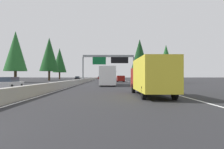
{
  "coord_description": "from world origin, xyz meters",
  "views": [
    {
      "loc": [
        -5.22,
        -5.65,
        1.6
      ],
      "look_at": [
        66.33,
        -7.15,
        2.09
      ],
      "focal_mm": 34.25,
      "sensor_mm": 36.0,
      "label": 1
    }
  ],
  "objects_px": {
    "sign_gantry_overhead": "(109,61)",
    "conifer_right_near": "(166,60)",
    "conifer_right_mid": "(140,55)",
    "oncoming_far": "(78,78)",
    "conifer_left_far": "(60,60)",
    "box_truck_near_center": "(151,76)",
    "sedan_far_left": "(100,78)",
    "conifer_left_near": "(15,51)",
    "oncoming_near": "(10,83)",
    "pickup_near_right": "(106,78)",
    "minivan_far_right": "(121,78)",
    "conifer_left_mid": "(49,54)",
    "bus_mid_right": "(107,75)",
    "conifer_right_far": "(148,66)"
  },
  "relations": [
    {
      "from": "conifer_left_far",
      "to": "oncoming_far",
      "type": "bearing_deg",
      "value": -150.27
    },
    {
      "from": "bus_mid_right",
      "to": "oncoming_near",
      "type": "distance_m",
      "value": 16.16
    },
    {
      "from": "oncoming_near",
      "to": "sign_gantry_overhead",
      "type": "bearing_deg",
      "value": 154.02
    },
    {
      "from": "oncoming_near",
      "to": "conifer_right_mid",
      "type": "relative_size",
      "value": 0.3
    },
    {
      "from": "conifer_left_near",
      "to": "minivan_far_right",
      "type": "bearing_deg",
      "value": -82.53
    },
    {
      "from": "pickup_near_right",
      "to": "conifer_right_mid",
      "type": "bearing_deg",
      "value": -116.74
    },
    {
      "from": "minivan_far_right",
      "to": "conifer_left_mid",
      "type": "height_order",
      "value": "conifer_left_mid"
    },
    {
      "from": "sedan_far_left",
      "to": "conifer_right_near",
      "type": "height_order",
      "value": "conifer_right_near"
    },
    {
      "from": "conifer_right_near",
      "to": "conifer_left_far",
      "type": "xyz_separation_m",
      "value": [
        59.32,
        37.05,
        4.22
      ]
    },
    {
      "from": "sedan_far_left",
      "to": "pickup_near_right",
      "type": "bearing_deg",
      "value": -172.57
    },
    {
      "from": "box_truck_near_center",
      "to": "conifer_left_mid",
      "type": "xyz_separation_m",
      "value": [
        57.24,
        23.73,
        7.49
      ]
    },
    {
      "from": "oncoming_far",
      "to": "conifer_right_mid",
      "type": "xyz_separation_m",
      "value": [
        -11.18,
        -23.37,
        8.19
      ]
    },
    {
      "from": "conifer_right_near",
      "to": "box_truck_near_center",
      "type": "bearing_deg",
      "value": 162.49
    },
    {
      "from": "conifer_right_near",
      "to": "conifer_left_mid",
      "type": "relative_size",
      "value": 0.57
    },
    {
      "from": "sedan_far_left",
      "to": "oncoming_near",
      "type": "bearing_deg",
      "value": 174.36
    },
    {
      "from": "box_truck_near_center",
      "to": "conifer_right_mid",
      "type": "height_order",
      "value": "conifer_right_mid"
    },
    {
      "from": "oncoming_near",
      "to": "conifer_left_far",
      "type": "relative_size",
      "value": 0.28
    },
    {
      "from": "minivan_far_right",
      "to": "oncoming_near",
      "type": "bearing_deg",
      "value": 153.76
    },
    {
      "from": "conifer_left_far",
      "to": "pickup_near_right",
      "type": "bearing_deg",
      "value": -137.98
    },
    {
      "from": "box_truck_near_center",
      "to": "conifer_left_far",
      "type": "xyz_separation_m",
      "value": [
        89.79,
        27.44,
        7.83
      ]
    },
    {
      "from": "sign_gantry_overhead",
      "to": "conifer_right_near",
      "type": "distance_m",
      "value": 13.38
    },
    {
      "from": "bus_mid_right",
      "to": "pickup_near_right",
      "type": "bearing_deg",
      "value": 0.57
    },
    {
      "from": "pickup_near_right",
      "to": "minivan_far_right",
      "type": "height_order",
      "value": "pickup_near_right"
    },
    {
      "from": "conifer_left_near",
      "to": "oncoming_near",
      "type": "bearing_deg",
      "value": -158.06
    },
    {
      "from": "sign_gantry_overhead",
      "to": "conifer_right_mid",
      "type": "xyz_separation_m",
      "value": [
        23.22,
        -10.94,
        3.55
      ]
    },
    {
      "from": "conifer_right_mid",
      "to": "oncoming_near",
      "type": "bearing_deg",
      "value": 154.38
    },
    {
      "from": "conifer_right_near",
      "to": "oncoming_near",
      "type": "bearing_deg",
      "value": 130.25
    },
    {
      "from": "oncoming_far",
      "to": "conifer_left_far",
      "type": "height_order",
      "value": "conifer_left_far"
    },
    {
      "from": "minivan_far_right",
      "to": "conifer_left_near",
      "type": "bearing_deg",
      "value": 97.47
    },
    {
      "from": "sedan_far_left",
      "to": "minivan_far_right",
      "type": "relative_size",
      "value": 0.88
    },
    {
      "from": "oncoming_far",
      "to": "sedan_far_left",
      "type": "bearing_deg",
      "value": 159.36
    },
    {
      "from": "bus_mid_right",
      "to": "conifer_left_far",
      "type": "height_order",
      "value": "conifer_left_far"
    },
    {
      "from": "minivan_far_right",
      "to": "oncoming_near",
      "type": "xyz_separation_m",
      "value": [
        -31.46,
        15.51,
        -0.27
      ]
    },
    {
      "from": "sign_gantry_overhead",
      "to": "conifer_right_near",
      "type": "height_order",
      "value": "conifer_right_near"
    },
    {
      "from": "box_truck_near_center",
      "to": "conifer_left_near",
      "type": "bearing_deg",
      "value": 35.72
    },
    {
      "from": "sign_gantry_overhead",
      "to": "conifer_left_mid",
      "type": "bearing_deg",
      "value": 42.28
    },
    {
      "from": "bus_mid_right",
      "to": "conifer_left_near",
      "type": "height_order",
      "value": "conifer_left_near"
    },
    {
      "from": "sign_gantry_overhead",
      "to": "minivan_far_right",
      "type": "relative_size",
      "value": 2.54
    },
    {
      "from": "conifer_right_far",
      "to": "conifer_right_mid",
      "type": "bearing_deg",
      "value": 73.35
    },
    {
      "from": "oncoming_near",
      "to": "oncoming_far",
      "type": "height_order",
      "value": "same"
    },
    {
      "from": "bus_mid_right",
      "to": "pickup_near_right",
      "type": "xyz_separation_m",
      "value": [
        43.68,
        0.44,
        -0.8
      ]
    },
    {
      "from": "sign_gantry_overhead",
      "to": "bus_mid_right",
      "type": "height_order",
      "value": "sign_gantry_overhead"
    },
    {
      "from": "oncoming_far",
      "to": "conifer_right_near",
      "type": "xyz_separation_m",
      "value": [
        -38.51,
        -25.17,
        4.54
      ]
    },
    {
      "from": "conifer_right_near",
      "to": "conifer_left_near",
      "type": "distance_m",
      "value": 37.06
    },
    {
      "from": "oncoming_near",
      "to": "conifer_right_near",
      "type": "relative_size",
      "value": 0.51
    },
    {
      "from": "conifer_right_mid",
      "to": "box_truck_near_center",
      "type": "bearing_deg",
      "value": 172.3
    },
    {
      "from": "sign_gantry_overhead",
      "to": "conifer_left_far",
      "type": "xyz_separation_m",
      "value": [
        55.22,
        24.32,
        4.13
      ]
    },
    {
      "from": "conifer_right_near",
      "to": "conifer_right_mid",
      "type": "relative_size",
      "value": 0.59
    },
    {
      "from": "bus_mid_right",
      "to": "conifer_left_mid",
      "type": "height_order",
      "value": "conifer_left_mid"
    },
    {
      "from": "sedan_far_left",
      "to": "conifer_left_near",
      "type": "xyz_separation_m",
      "value": [
        -53.32,
        19.29,
        7.19
      ]
    }
  ]
}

